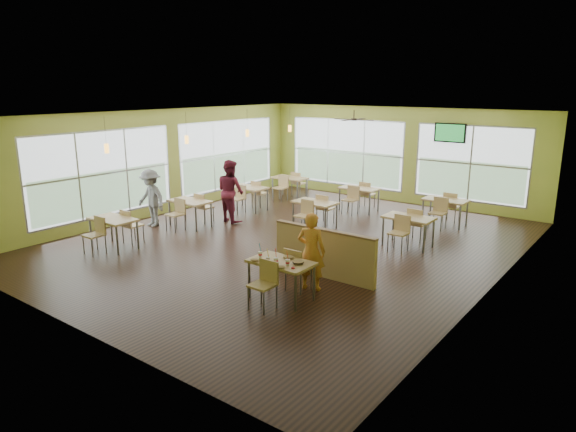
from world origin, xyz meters
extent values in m
plane|color=black|center=(0.00, 0.00, 0.00)|extent=(12.00, 12.00, 0.00)
plane|color=white|center=(0.00, 0.00, 3.20)|extent=(12.00, 12.00, 0.00)
cube|color=#C8CC52|center=(0.00, 6.00, 1.60)|extent=(10.00, 0.04, 3.20)
cube|color=#C8CC52|center=(0.00, -6.00, 1.60)|extent=(10.00, 0.04, 3.20)
cube|color=#C8CC52|center=(-5.00, 0.00, 1.60)|extent=(0.04, 12.00, 3.20)
cube|color=#C8CC52|center=(5.00, 0.00, 1.60)|extent=(0.04, 12.00, 3.20)
cube|color=white|center=(-4.98, -2.00, 1.53)|extent=(0.02, 4.50, 2.35)
cube|color=white|center=(-4.98, 3.00, 1.53)|extent=(0.02, 4.50, 2.35)
cube|color=white|center=(-2.00, 5.98, 1.53)|extent=(4.50, 0.02, 2.35)
cube|color=white|center=(2.50, 5.98, 1.53)|extent=(3.50, 0.02, 2.35)
cube|color=#B7BABC|center=(-4.97, 0.50, 0.35)|extent=(0.04, 9.40, 0.05)
cube|color=#B7BABC|center=(0.25, 5.97, 0.35)|extent=(8.00, 0.04, 0.05)
cube|color=tan|center=(2.00, -3.00, 0.73)|extent=(1.20, 0.70, 0.04)
cube|color=brown|center=(2.00, -3.00, 0.70)|extent=(1.22, 0.71, 0.01)
cylinder|color=slate|center=(1.46, -3.29, 0.35)|extent=(0.05, 0.05, 0.71)
cylinder|color=slate|center=(2.54, -3.29, 0.35)|extent=(0.05, 0.05, 0.71)
cylinder|color=slate|center=(1.46, -2.71, 0.35)|extent=(0.05, 0.05, 0.71)
cylinder|color=slate|center=(2.54, -2.71, 0.35)|extent=(0.05, 0.05, 0.71)
cube|color=tan|center=(2.00, -2.45, 0.45)|extent=(0.42, 0.42, 0.04)
cube|color=tan|center=(2.00, -2.26, 0.67)|extent=(0.42, 0.04, 0.40)
cube|color=tan|center=(2.00, -3.55, 0.45)|extent=(0.42, 0.42, 0.04)
cube|color=tan|center=(2.00, -3.74, 0.67)|extent=(0.42, 0.04, 0.40)
cube|color=tan|center=(2.00, -1.55, 0.50)|extent=(2.40, 0.12, 1.00)
cube|color=brown|center=(2.00, -1.55, 1.02)|extent=(2.40, 0.14, 0.04)
cube|color=tan|center=(-3.20, -3.00, 0.73)|extent=(1.20, 0.70, 0.04)
cube|color=brown|center=(-3.20, -3.00, 0.70)|extent=(1.22, 0.71, 0.01)
cylinder|color=slate|center=(-3.74, -3.29, 0.35)|extent=(0.05, 0.05, 0.71)
cylinder|color=slate|center=(-2.66, -3.29, 0.35)|extent=(0.05, 0.05, 0.71)
cylinder|color=slate|center=(-3.74, -2.71, 0.35)|extent=(0.05, 0.05, 0.71)
cylinder|color=slate|center=(-2.66, -2.71, 0.35)|extent=(0.05, 0.05, 0.71)
cube|color=tan|center=(-3.20, -2.45, 0.45)|extent=(0.42, 0.42, 0.04)
cube|color=tan|center=(-3.20, -2.26, 0.67)|extent=(0.42, 0.04, 0.40)
cube|color=tan|center=(-3.20, -3.55, 0.45)|extent=(0.42, 0.42, 0.04)
cube|color=tan|center=(-3.20, -3.74, 0.67)|extent=(0.42, 0.04, 0.40)
cube|color=tan|center=(-3.20, -0.50, 0.73)|extent=(1.20, 0.70, 0.04)
cube|color=brown|center=(-3.20, -0.50, 0.70)|extent=(1.22, 0.71, 0.01)
cylinder|color=slate|center=(-3.74, -0.79, 0.35)|extent=(0.05, 0.05, 0.71)
cylinder|color=slate|center=(-2.66, -0.79, 0.35)|extent=(0.05, 0.05, 0.71)
cylinder|color=slate|center=(-3.74, -0.21, 0.35)|extent=(0.05, 0.05, 0.71)
cylinder|color=slate|center=(-2.66, -0.21, 0.35)|extent=(0.05, 0.05, 0.71)
cube|color=tan|center=(-3.20, 0.05, 0.45)|extent=(0.42, 0.42, 0.04)
cube|color=tan|center=(-3.20, 0.24, 0.67)|extent=(0.42, 0.04, 0.40)
cube|color=tan|center=(-3.20, -1.05, 0.45)|extent=(0.42, 0.42, 0.04)
cube|color=tan|center=(-3.20, -1.24, 0.67)|extent=(0.42, 0.04, 0.40)
cube|color=tan|center=(-3.20, 2.00, 0.73)|extent=(1.20, 0.70, 0.04)
cube|color=brown|center=(-3.20, 2.00, 0.70)|extent=(1.22, 0.71, 0.01)
cylinder|color=slate|center=(-3.74, 1.71, 0.35)|extent=(0.05, 0.05, 0.71)
cylinder|color=slate|center=(-2.66, 1.71, 0.35)|extent=(0.05, 0.05, 0.71)
cylinder|color=slate|center=(-3.74, 2.29, 0.35)|extent=(0.05, 0.05, 0.71)
cylinder|color=slate|center=(-2.66, 2.29, 0.35)|extent=(0.05, 0.05, 0.71)
cube|color=tan|center=(-3.20, 2.55, 0.45)|extent=(0.42, 0.42, 0.04)
cube|color=tan|center=(-3.20, 2.74, 0.67)|extent=(0.42, 0.04, 0.40)
cube|color=tan|center=(-3.20, 1.45, 0.45)|extent=(0.42, 0.42, 0.04)
cube|color=tan|center=(-3.20, 1.26, 0.67)|extent=(0.42, 0.04, 0.40)
cube|color=tan|center=(-3.20, 4.20, 0.73)|extent=(1.20, 0.70, 0.04)
cube|color=brown|center=(-3.20, 4.20, 0.70)|extent=(1.22, 0.71, 0.01)
cylinder|color=slate|center=(-3.74, 3.91, 0.35)|extent=(0.05, 0.05, 0.71)
cylinder|color=slate|center=(-2.66, 3.91, 0.35)|extent=(0.05, 0.05, 0.71)
cylinder|color=slate|center=(-3.74, 4.49, 0.35)|extent=(0.05, 0.05, 0.71)
cylinder|color=slate|center=(-2.66, 4.49, 0.35)|extent=(0.05, 0.05, 0.71)
cube|color=tan|center=(-3.20, 4.75, 0.45)|extent=(0.42, 0.42, 0.04)
cube|color=tan|center=(-3.20, 4.94, 0.67)|extent=(0.42, 0.04, 0.40)
cube|color=tan|center=(-3.20, 3.65, 0.45)|extent=(0.42, 0.42, 0.04)
cube|color=tan|center=(-3.20, 3.46, 0.67)|extent=(0.42, 0.04, 0.40)
cube|color=tan|center=(-0.30, 1.50, 0.73)|extent=(1.20, 0.70, 0.04)
cube|color=brown|center=(-0.30, 1.50, 0.70)|extent=(1.22, 0.71, 0.01)
cylinder|color=slate|center=(-0.84, 1.21, 0.35)|extent=(0.05, 0.05, 0.71)
cylinder|color=slate|center=(0.24, 1.21, 0.35)|extent=(0.05, 0.05, 0.71)
cylinder|color=slate|center=(-0.84, 1.79, 0.35)|extent=(0.05, 0.05, 0.71)
cylinder|color=slate|center=(0.24, 1.79, 0.35)|extent=(0.05, 0.05, 0.71)
cube|color=tan|center=(-0.30, 2.05, 0.45)|extent=(0.42, 0.42, 0.04)
cube|color=tan|center=(-0.30, 2.24, 0.67)|extent=(0.42, 0.04, 0.40)
cube|color=tan|center=(-0.30, 0.95, 0.45)|extent=(0.42, 0.42, 0.04)
cube|color=tan|center=(-0.30, 0.76, 0.67)|extent=(0.42, 0.04, 0.40)
cube|color=tan|center=(-0.30, 4.00, 0.73)|extent=(1.20, 0.70, 0.04)
cube|color=brown|center=(-0.30, 4.00, 0.70)|extent=(1.22, 0.71, 0.01)
cylinder|color=slate|center=(-0.84, 3.71, 0.35)|extent=(0.05, 0.05, 0.71)
cylinder|color=slate|center=(0.24, 3.71, 0.35)|extent=(0.05, 0.05, 0.71)
cylinder|color=slate|center=(-0.84, 4.29, 0.35)|extent=(0.05, 0.05, 0.71)
cylinder|color=slate|center=(0.24, 4.29, 0.35)|extent=(0.05, 0.05, 0.71)
cube|color=tan|center=(-0.30, 4.55, 0.45)|extent=(0.42, 0.42, 0.04)
cube|color=tan|center=(-0.30, 4.74, 0.67)|extent=(0.42, 0.04, 0.40)
cube|color=tan|center=(-0.30, 3.45, 0.45)|extent=(0.42, 0.42, 0.04)
cube|color=tan|center=(-0.30, 3.26, 0.67)|extent=(0.42, 0.04, 0.40)
cube|color=tan|center=(2.50, 1.50, 0.73)|extent=(1.20, 0.70, 0.04)
cube|color=brown|center=(2.50, 1.50, 0.70)|extent=(1.22, 0.71, 0.01)
cylinder|color=slate|center=(1.96, 1.21, 0.35)|extent=(0.05, 0.05, 0.71)
cylinder|color=slate|center=(3.04, 1.21, 0.35)|extent=(0.05, 0.05, 0.71)
cylinder|color=slate|center=(1.96, 1.79, 0.35)|extent=(0.05, 0.05, 0.71)
cylinder|color=slate|center=(3.04, 1.79, 0.35)|extent=(0.05, 0.05, 0.71)
cube|color=tan|center=(2.50, 2.05, 0.45)|extent=(0.42, 0.42, 0.04)
cube|color=tan|center=(2.50, 2.24, 0.67)|extent=(0.42, 0.04, 0.40)
cube|color=tan|center=(2.50, 0.95, 0.45)|extent=(0.42, 0.42, 0.04)
cube|color=tan|center=(2.50, 0.76, 0.67)|extent=(0.42, 0.04, 0.40)
cube|color=tan|center=(2.50, 4.00, 0.73)|extent=(1.20, 0.70, 0.04)
cube|color=brown|center=(2.50, 4.00, 0.70)|extent=(1.22, 0.71, 0.01)
cylinder|color=slate|center=(1.96, 3.71, 0.35)|extent=(0.05, 0.05, 0.71)
cylinder|color=slate|center=(3.04, 3.71, 0.35)|extent=(0.05, 0.05, 0.71)
cylinder|color=slate|center=(1.96, 4.29, 0.35)|extent=(0.05, 0.05, 0.71)
cylinder|color=slate|center=(3.04, 4.29, 0.35)|extent=(0.05, 0.05, 0.71)
cube|color=tan|center=(2.50, 4.55, 0.45)|extent=(0.42, 0.42, 0.04)
cube|color=tan|center=(2.50, 4.74, 0.67)|extent=(0.42, 0.04, 0.40)
cube|color=tan|center=(2.50, 3.45, 0.45)|extent=(0.42, 0.42, 0.04)
cube|color=tan|center=(2.50, 3.26, 0.67)|extent=(0.42, 0.04, 0.40)
cylinder|color=#2D2119|center=(-3.20, -3.00, 2.85)|extent=(0.01, 0.01, 0.70)
cylinder|color=#FFA630|center=(-3.20, -3.00, 2.45)|extent=(0.11, 0.11, 0.22)
cylinder|color=#2D2119|center=(-3.20, -0.50, 2.85)|extent=(0.01, 0.01, 0.70)
cylinder|color=#FFA630|center=(-3.20, -0.50, 2.45)|extent=(0.11, 0.11, 0.22)
cylinder|color=#2D2119|center=(-3.20, 2.00, 2.85)|extent=(0.01, 0.01, 0.70)
cylinder|color=#FFA630|center=(-3.20, 2.00, 2.45)|extent=(0.11, 0.11, 0.22)
cylinder|color=#2D2119|center=(-3.20, 4.20, 2.85)|extent=(0.01, 0.01, 0.70)
cylinder|color=#FFA630|center=(-3.20, 4.20, 2.45)|extent=(0.11, 0.11, 0.22)
cylinder|color=#2D2119|center=(0.00, 3.00, 3.08)|extent=(0.03, 0.03, 0.24)
cylinder|color=#2D2119|center=(0.00, 3.00, 2.94)|extent=(0.16, 0.16, 0.06)
cube|color=#2D2119|center=(0.35, 3.00, 2.94)|extent=(0.55, 0.10, 0.01)
cube|color=#2D2119|center=(0.00, 3.35, 2.94)|extent=(0.10, 0.55, 0.01)
cube|color=#2D2119|center=(-0.35, 3.00, 2.94)|extent=(0.55, 0.10, 0.01)
cube|color=#2D2119|center=(0.00, 2.65, 2.94)|extent=(0.10, 0.55, 0.01)
cube|color=black|center=(1.80, 5.90, 2.45)|extent=(1.00, 0.06, 0.60)
cube|color=#24893B|center=(1.80, 5.87, 2.45)|extent=(0.90, 0.01, 0.52)
imported|color=#CF4317|center=(2.17, -2.26, 0.78)|extent=(0.65, 0.52, 1.55)
imported|color=maroon|center=(-2.65, 0.59, 0.91)|extent=(1.01, 0.85, 1.82)
imported|color=slate|center=(-4.09, -1.13, 0.81)|extent=(1.08, 0.65, 1.63)
cone|color=white|center=(1.55, -3.07, 0.80)|extent=(0.08, 0.08, 0.11)
cylinder|color=red|center=(1.55, -3.07, 0.80)|extent=(0.07, 0.07, 0.03)
cylinder|color=white|center=(1.55, -3.07, 0.86)|extent=(0.08, 0.08, 0.01)
cylinder|color=#076FC2|center=(1.55, -3.07, 0.95)|extent=(0.02, 0.05, 0.19)
cone|color=white|center=(1.87, -3.22, 0.80)|extent=(0.08, 0.08, 0.10)
cylinder|color=red|center=(1.87, -3.22, 0.80)|extent=(0.07, 0.07, 0.03)
cylinder|color=white|center=(1.87, -3.22, 0.86)|extent=(0.08, 0.08, 0.01)
cylinder|color=yellow|center=(1.87, -3.22, 0.95)|extent=(0.03, 0.05, 0.19)
cone|color=white|center=(2.02, -3.18, 0.81)|extent=(0.09, 0.09, 0.12)
cylinder|color=red|center=(2.02, -3.18, 0.81)|extent=(0.08, 0.08, 0.03)
cylinder|color=white|center=(2.02, -3.18, 0.87)|extent=(0.09, 0.09, 0.01)
cylinder|color=red|center=(2.02, -3.18, 0.97)|extent=(0.03, 0.05, 0.21)
cone|color=white|center=(2.24, -3.12, 0.80)|extent=(0.08, 0.08, 0.11)
cylinder|color=red|center=(2.24, -3.12, 0.81)|extent=(0.07, 0.07, 0.03)
cylinder|color=white|center=(2.24, -3.12, 0.86)|extent=(0.08, 0.08, 0.01)
cylinder|color=red|center=(2.24, -3.12, 0.95)|extent=(0.02, 0.05, 0.19)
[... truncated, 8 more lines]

